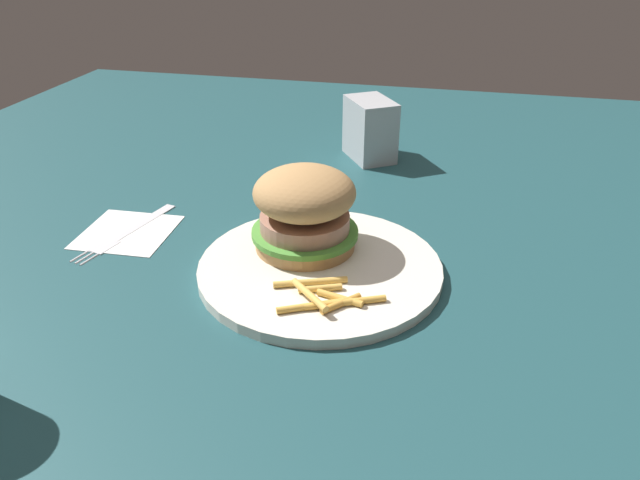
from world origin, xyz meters
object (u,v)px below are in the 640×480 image
object	(u,v)px
sandwich	(305,209)
fries_pile	(325,296)
fork	(126,231)
napkin_dispenser	(370,129)
plate	(320,268)
napkin	(127,232)

from	to	relation	value
sandwich	fries_pile	bearing A→B (deg)	-155.61
fork	napkin_dispenser	bearing A→B (deg)	-37.95
fries_pile	napkin_dispenser	xyz separation A→B (m)	(0.44, 0.02, 0.03)
fries_pile	plate	bearing A→B (deg)	16.87
sandwich	napkin	size ratio (longest dim) A/B	1.13
napkin	napkin_dispenser	xyz separation A→B (m)	(0.33, -0.26, 0.05)
sandwich	napkin	xyz separation A→B (m)	(0.00, 0.23, -0.06)
plate	sandwich	size ratio (longest dim) A/B	2.20
napkin	plate	bearing A→B (deg)	-98.30
plate	sandwich	world-z (taller)	sandwich
sandwich	fork	xyz separation A→B (m)	(0.00, 0.23, -0.06)
fries_pile	fork	bearing A→B (deg)	69.57
fries_pile	napkin_dispenser	world-z (taller)	napkin_dispenser
plate	napkin_dispenser	xyz separation A→B (m)	(0.37, 0.00, 0.04)
sandwich	napkin_dispenser	bearing A→B (deg)	-4.10
plate	fork	bearing A→B (deg)	82.04
plate	fork	size ratio (longest dim) A/B	1.59
napkin	napkin_dispenser	bearing A→B (deg)	-38.04
fries_pile	fork	xyz separation A→B (m)	(0.10, 0.28, -0.01)
napkin	napkin_dispenser	world-z (taller)	napkin_dispenser
plate	napkin	world-z (taller)	plate
sandwich	napkin	bearing A→B (deg)	89.28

